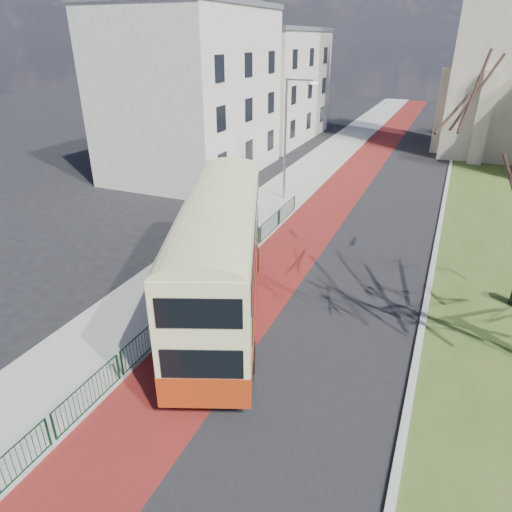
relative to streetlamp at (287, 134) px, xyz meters
The scene contains 11 objects.
ground 19.08m from the streetlamp, 76.42° to the right, with size 160.00×160.00×0.00m, color black.
road_carriageway 7.70m from the streetlamp, 18.88° to the left, with size 9.00×120.00×0.01m, color black.
bus_lane 5.91m from the streetlamp, 32.43° to the left, with size 3.40×120.00×0.01m, color #591414.
pavement_west 5.00m from the streetlamp, 108.07° to the left, with size 4.00×120.00×0.12m, color gray.
kerb_west 5.13m from the streetlamp, 56.03° to the left, with size 0.25×120.00×0.13m, color #999993.
kerb_east 12.07m from the streetlamp, 20.95° to the left, with size 0.25×80.00×0.13m, color #999993.
pedestrian_railing 14.64m from the streetlamp, 84.30° to the right, with size 0.07×24.00×1.12m.
street_block_near 10.62m from the streetlamp, 157.49° to the left, with size 10.30×14.30×13.00m.
street_block_far 22.24m from the streetlamp, 115.76° to the left, with size 10.30×16.30×11.50m.
streetlamp is the anchor object (origin of this frame).
bus 15.44m from the streetlamp, 79.92° to the right, with size 7.02×12.10×4.99m.
Camera 1 is at (5.99, -11.42, 10.47)m, focal length 32.00 mm.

